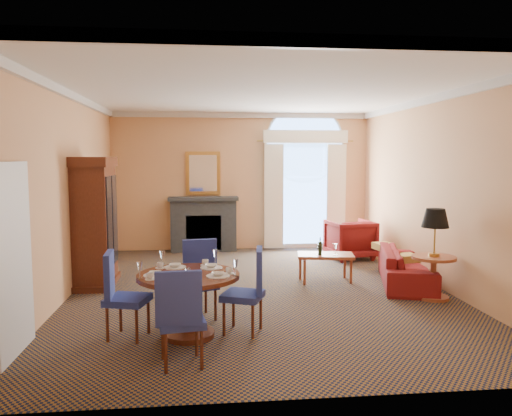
{
  "coord_description": "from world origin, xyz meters",
  "views": [
    {
      "loc": [
        -0.89,
        -7.97,
        2.17
      ],
      "look_at": [
        0.0,
        0.5,
        1.3
      ],
      "focal_mm": 35.0,
      "sensor_mm": 36.0,
      "label": 1
    }
  ],
  "objects": [
    {
      "name": "ground",
      "position": [
        0.0,
        0.0,
        0.0
      ],
      "size": [
        7.5,
        7.5,
        0.0
      ],
      "primitive_type": "plane",
      "color": "black",
      "rests_on": "ground"
    },
    {
      "name": "room_envelope",
      "position": [
        -0.03,
        0.67,
        2.51
      ],
      "size": [
        6.04,
        7.52,
        3.45
      ],
      "color": "tan",
      "rests_on": "ground"
    },
    {
      "name": "armoire",
      "position": [
        -2.72,
        0.59,
        1.05
      ],
      "size": [
        0.62,
        1.11,
        2.17
      ],
      "color": "#401A0E",
      "rests_on": "ground"
    },
    {
      "name": "dining_table",
      "position": [
        -1.08,
        -2.05,
        0.58
      ],
      "size": [
        1.23,
        1.23,
        0.98
      ],
      "color": "#401A0E",
      "rests_on": "ground"
    },
    {
      "name": "dining_chair_north",
      "position": [
        -0.97,
        -1.27,
        0.6
      ],
      "size": [
        0.6,
        0.6,
        1.05
      ],
      "rotation": [
        0.0,
        0.0,
        3.5
      ],
      "color": "navy",
      "rests_on": "ground"
    },
    {
      "name": "dining_chair_south",
      "position": [
        -1.14,
        -2.97,
        0.6
      ],
      "size": [
        0.53,
        0.53,
        1.05
      ],
      "rotation": [
        0.0,
        0.0,
        0.15
      ],
      "color": "navy",
      "rests_on": "ground"
    },
    {
      "name": "dining_chair_east",
      "position": [
        -0.33,
        -1.96,
        0.6
      ],
      "size": [
        0.6,
        0.6,
        1.05
      ],
      "rotation": [
        0.0,
        0.0,
        1.19
      ],
      "color": "navy",
      "rests_on": "ground"
    },
    {
      "name": "dining_chair_west",
      "position": [
        -1.91,
        -2.0,
        0.6
      ],
      "size": [
        0.57,
        0.57,
        1.05
      ],
      "rotation": [
        0.0,
        0.0,
        -1.84
      ],
      "color": "navy",
      "rests_on": "ground"
    },
    {
      "name": "sofa",
      "position": [
        2.55,
        0.11,
        0.3
      ],
      "size": [
        1.34,
        2.19,
        0.6
      ],
      "primitive_type": "imported",
      "rotation": [
        0.0,
        0.0,
        1.29
      ],
      "color": "maroon",
      "rests_on": "ground"
    },
    {
      "name": "armchair",
      "position": [
        2.23,
        2.34,
        0.42
      ],
      "size": [
        1.02,
        1.04,
        0.84
      ],
      "primitive_type": "imported",
      "rotation": [
        0.0,
        0.0,
        3.29
      ],
      "color": "maroon",
      "rests_on": "ground"
    },
    {
      "name": "coffee_table",
      "position": [
        1.21,
        0.42,
        0.45
      ],
      "size": [
        1.03,
        0.68,
        0.8
      ],
      "rotation": [
        0.0,
        0.0,
        -0.16
      ],
      "color": "#A24F30",
      "rests_on": "ground"
    },
    {
      "name": "side_table",
      "position": [
        2.6,
        -0.79,
        0.88
      ],
      "size": [
        0.66,
        0.66,
        1.36
      ],
      "color": "#A24F30",
      "rests_on": "ground"
    }
  ]
}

